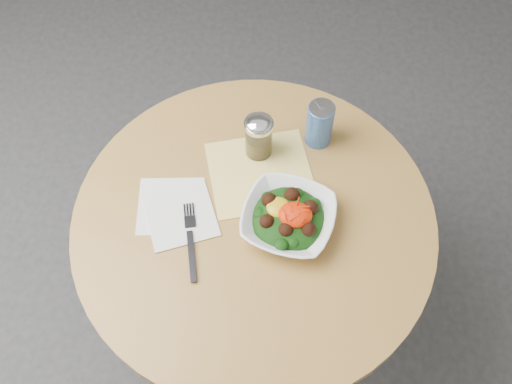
# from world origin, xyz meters

# --- Properties ---
(ground) EXTENTS (6.00, 6.00, 0.00)m
(ground) POSITION_xyz_m (0.00, 0.00, 0.00)
(ground) COLOR #2D2D2F
(ground) RESTS_ON ground
(table) EXTENTS (0.90, 0.90, 0.75)m
(table) POSITION_xyz_m (0.00, 0.00, 0.55)
(table) COLOR black
(table) RESTS_ON ground
(cloth_napkin) EXTENTS (0.31, 0.29, 0.00)m
(cloth_napkin) POSITION_xyz_m (0.01, 0.13, 0.75)
(cloth_napkin) COLOR yellow
(cloth_napkin) RESTS_ON table
(paper_napkins) EXTENTS (0.22, 0.22, 0.00)m
(paper_napkins) POSITION_xyz_m (-0.19, 0.01, 0.75)
(paper_napkins) COLOR white
(paper_napkins) RESTS_ON table
(salad_bowl) EXTENTS (0.27, 0.27, 0.08)m
(salad_bowl) POSITION_xyz_m (0.08, -0.01, 0.78)
(salad_bowl) COLOR white
(salad_bowl) RESTS_ON table
(fork) EXTENTS (0.06, 0.21, 0.00)m
(fork) POSITION_xyz_m (-0.15, -0.07, 0.76)
(fork) COLOR black
(fork) RESTS_ON table
(spice_shaker) EXTENTS (0.07, 0.07, 0.13)m
(spice_shaker) POSITION_xyz_m (-0.00, 0.20, 0.82)
(spice_shaker) COLOR silver
(spice_shaker) RESTS_ON table
(beverage_can) EXTENTS (0.07, 0.07, 0.13)m
(beverage_can) POSITION_xyz_m (0.15, 0.25, 0.82)
(beverage_can) COLOR #0D2396
(beverage_can) RESTS_ON table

